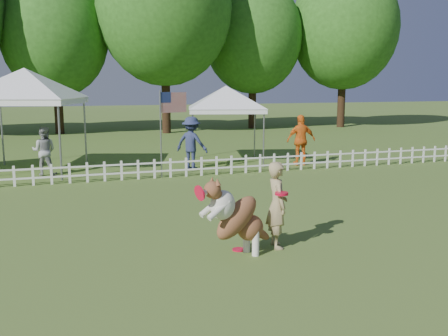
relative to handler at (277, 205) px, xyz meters
name	(u,v)px	position (x,y,z in m)	size (l,w,h in m)	color
ground	(239,248)	(-0.65, 0.16, -0.77)	(120.00, 120.00, 0.00)	#3C5E1D
picket_fence	(163,168)	(-0.65, 7.16, -0.47)	(22.00, 0.08, 0.60)	white
handler	(277,205)	(0.00, 0.00, 0.00)	(0.56, 0.37, 1.54)	tan
dog	(238,217)	(-0.84, -0.28, -0.08)	(1.34, 0.45, 1.38)	brown
frisbee_on_turf	(239,249)	(-0.70, 0.04, -0.76)	(0.23, 0.23, 0.02)	red
canopy_tent_left	(28,122)	(-4.59, 9.59, 0.88)	(3.21, 3.21, 3.31)	white
canopy_tent_right	(226,125)	(2.21, 9.55, 0.60)	(2.66, 2.66, 2.75)	white
flag_pole	(161,134)	(-0.65, 7.29, 0.57)	(1.03, 0.11, 2.68)	gray
spectator_a	(44,151)	(-4.11, 8.83, 0.01)	(0.76, 0.59, 1.55)	#999A9E
spectator_b	(192,143)	(0.64, 8.54, 0.12)	(1.15, 0.66, 1.78)	navy
spectator_c	(301,140)	(4.55, 8.09, 0.13)	(1.05, 0.44, 1.80)	orange
tree_center_left	(55,48)	(-3.65, 22.66, 4.13)	(6.00, 6.00, 9.80)	#285819
tree_center_right	(165,23)	(2.35, 21.16, 5.53)	(7.60, 7.60, 12.60)	#285819
tree_right	(253,47)	(8.35, 22.66, 4.43)	(6.20, 6.20, 10.40)	#285819
tree_far_right	(344,40)	(14.35, 21.66, 4.93)	(7.00, 7.00, 11.40)	#285819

